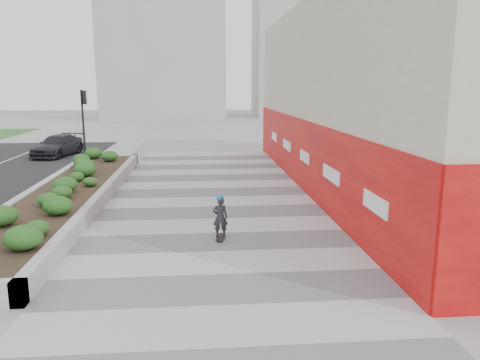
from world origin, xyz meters
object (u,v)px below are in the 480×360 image
object	(u,v)px
car_dark	(58,146)
skateboarder	(220,217)
traffic_signal_near	(84,114)
planter	(68,191)

from	to	relation	value
car_dark	skateboarder	bearing A→B (deg)	-49.26
traffic_signal_near	car_dark	world-z (taller)	traffic_signal_near
traffic_signal_near	car_dark	bearing A→B (deg)	136.95
planter	traffic_signal_near	size ratio (longest dim) A/B	4.29
planter	traffic_signal_near	bearing A→B (deg)	99.35
planter	car_dark	distance (m)	13.24
skateboarder	car_dark	world-z (taller)	skateboarder
planter	traffic_signal_near	distance (m)	10.90
traffic_signal_near	skateboarder	distance (m)	17.27
traffic_signal_near	skateboarder	world-z (taller)	traffic_signal_near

